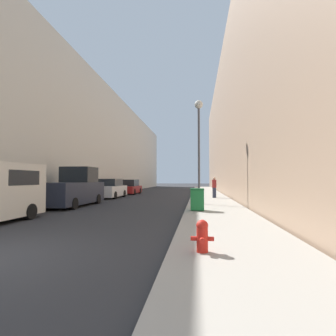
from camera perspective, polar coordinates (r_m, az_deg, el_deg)
name	(u,v)px	position (r m, az deg, el deg)	size (l,w,h in m)	color
sidewalk_right	(209,198)	(22.70, 8.92, -6.37)	(3.11, 60.00, 0.16)	#9E998E
building_left_glass	(71,145)	(34.66, -20.44, 4.82)	(12.00, 60.00, 11.88)	beige
building_right_stone	(274,125)	(32.39, 22.03, 8.59)	(12.00, 60.00, 15.49)	#9E7F66
fire_hydrant	(202,235)	(5.53, 7.46, -14.29)	(0.47, 0.36, 0.65)	red
trash_bin	(197,199)	(12.54, 6.39, -6.75)	(0.64, 0.63, 1.04)	#1E7538
lamppost	(199,132)	(16.24, 6.72, 7.81)	(0.51, 0.51, 6.32)	#4C4C51
pickup_truck	(73,190)	(17.21, -19.89, -4.43)	(2.13, 5.44, 2.42)	#232838
parked_sedan_near	(110,189)	(23.62, -12.53, -4.51)	(1.96, 4.47, 1.68)	silver
parked_sedan_far	(130,187)	(29.40, -8.36, -4.21)	(1.92, 4.57, 1.60)	maroon
pedestrian_on_sidewalk	(214,187)	(21.36, 10.04, -4.17)	(0.33, 0.22, 1.65)	#2D3347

